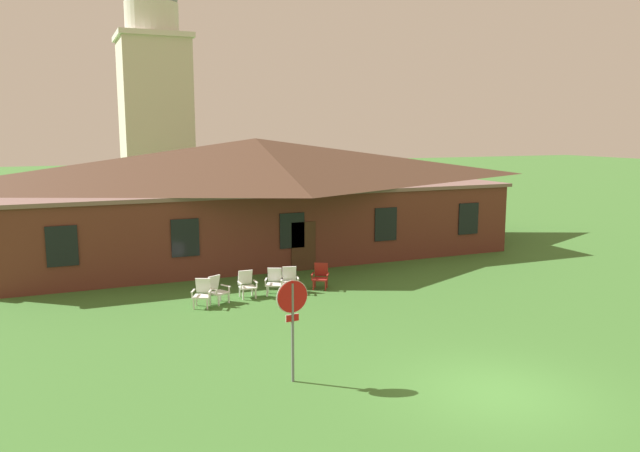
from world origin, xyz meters
TOP-DOWN VIEW (x-y plane):
  - ground_plane at (0.00, 0.00)m, footprint 200.00×200.00m
  - brick_building at (0.00, 18.43)m, footprint 23.32×10.40m
  - dome_tower at (-2.01, 36.67)m, footprint 5.18×5.18m
  - stop_sign at (-4.06, 2.48)m, footprint 0.80×0.11m
  - lawn_chair_by_porch at (-4.66, 9.66)m, footprint 0.80×0.84m
  - lawn_chair_near_door at (-4.11, 9.89)m, footprint 0.82×0.85m
  - lawn_chair_left_end at (-2.93, 10.23)m, footprint 0.64×0.67m
  - lawn_chair_middle at (-1.89, 10.22)m, footprint 0.80×0.84m
  - lawn_chair_right_end at (-1.30, 10.21)m, footprint 0.75×0.80m
  - lawn_chair_far_side at (-0.00, 10.33)m, footprint 0.83×0.86m

SIDE VIEW (x-z plane):
  - ground_plane at x=0.00m, z-range 0.00..0.00m
  - lawn_chair_by_porch at x=-4.66m, z-range 0.02..0.98m
  - lawn_chair_near_door at x=-4.11m, z-range 0.02..0.98m
  - lawn_chair_left_end at x=-2.93m, z-range 0.02..0.98m
  - lawn_chair_middle at x=-1.89m, z-range 0.02..0.98m
  - lawn_chair_right_end at x=-1.30m, z-range 0.02..0.98m
  - lawn_chair_far_side at x=0.00m, z-range 0.02..0.98m
  - stop_sign at x=-4.06m, z-range 0.52..3.02m
  - brick_building at x=0.00m, z-range 0.05..5.59m
  - dome_tower at x=-2.01m, z-range -0.82..17.61m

